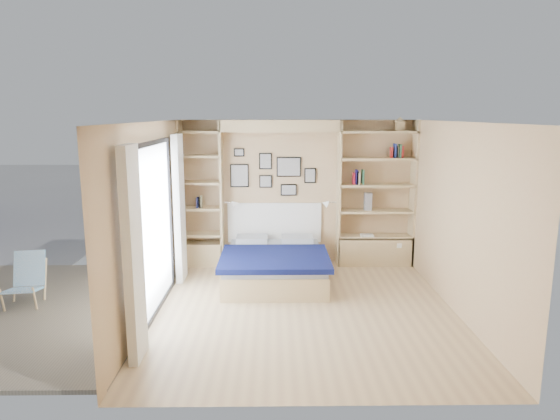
{
  "coord_description": "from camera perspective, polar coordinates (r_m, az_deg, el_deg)",
  "views": [
    {
      "loc": [
        -0.41,
        -6.33,
        2.6
      ],
      "look_at": [
        -0.32,
        0.9,
        1.2
      ],
      "focal_mm": 32.0,
      "sensor_mm": 36.0,
      "label": 1
    }
  ],
  "objects": [
    {
      "name": "deck_chair",
      "position": [
        7.79,
        -27.02,
        -7.14
      ],
      "size": [
        0.54,
        0.77,
        0.72
      ],
      "rotation": [
        0.0,
        0.0,
        0.16
      ],
      "color": "tan",
      "rests_on": "ground"
    },
    {
      "name": "room_shell",
      "position": [
        8.0,
        -0.54,
        -0.02
      ],
      "size": [
        4.5,
        4.5,
        4.5
      ],
      "color": "tan",
      "rests_on": "ground"
    },
    {
      "name": "bed",
      "position": [
        7.92,
        -0.61,
        -6.17
      ],
      "size": [
        1.64,
        2.02,
        1.07
      ],
      "color": "tan",
      "rests_on": "ground"
    },
    {
      "name": "photo_gallery",
      "position": [
        8.61,
        -1.01,
        4.31
      ],
      "size": [
        1.48,
        0.02,
        0.82
      ],
      "color": "black",
      "rests_on": "ground"
    },
    {
      "name": "shelf_decor",
      "position": [
        8.58,
        9.37,
        4.74
      ],
      "size": [
        3.53,
        0.23,
        2.03
      ],
      "color": "#AD172A",
      "rests_on": "ground"
    },
    {
      "name": "reading_lamps",
      "position": [
        8.47,
        0.03,
        0.75
      ],
      "size": [
        1.92,
        0.12,
        0.15
      ],
      "color": "silver",
      "rests_on": "ground"
    },
    {
      "name": "deck",
      "position": [
        7.55,
        -26.11,
        -10.36
      ],
      "size": [
        3.2,
        4.0,
        0.05
      ],
      "primitive_type": "cube",
      "color": "#756956",
      "rests_on": "ground"
    },
    {
      "name": "ground",
      "position": [
        6.86,
        2.81,
        -11.34
      ],
      "size": [
        4.5,
        4.5,
        0.0
      ],
      "primitive_type": "plane",
      "color": "tan",
      "rests_on": "ground"
    }
  ]
}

